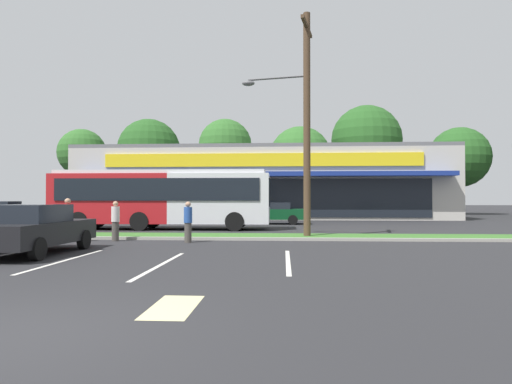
# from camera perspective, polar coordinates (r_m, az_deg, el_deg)

# --- Properties ---
(ground_plane) EXTENTS (240.00, 240.00, 0.00)m
(ground_plane) POSITION_cam_1_polar(r_m,az_deg,el_deg) (6.51, -28.45, -15.75)
(ground_plane) COLOR #262628
(grass_median) EXTENTS (56.00, 2.20, 0.12)m
(grass_median) POSITION_cam_1_polar(r_m,az_deg,el_deg) (19.69, -6.22, -5.61)
(grass_median) COLOR #386B28
(grass_median) RESTS_ON ground_plane
(curb_lip) EXTENTS (56.00, 0.24, 0.12)m
(curb_lip) POSITION_cam_1_polar(r_m,az_deg,el_deg) (18.49, -6.86, -5.91)
(curb_lip) COLOR #99968C
(curb_lip) RESTS_ON ground_plane
(parking_stripe_0) EXTENTS (0.12, 4.80, 0.01)m
(parking_stripe_0) POSITION_cam_1_polar(r_m,az_deg,el_deg) (13.42, -23.09, -8.00)
(parking_stripe_0) COLOR silver
(parking_stripe_0) RESTS_ON ground_plane
(parking_stripe_1) EXTENTS (0.12, 4.80, 0.01)m
(parking_stripe_1) POSITION_cam_1_polar(r_m,az_deg,el_deg) (11.81, -12.01, -9.04)
(parking_stripe_1) COLOR silver
(parking_stripe_1) RESTS_ON ground_plane
(parking_stripe_2) EXTENTS (0.12, 4.80, 0.01)m
(parking_stripe_2) POSITION_cam_1_polar(r_m,az_deg,el_deg) (12.27, 4.09, -8.75)
(parking_stripe_2) COLOR silver
(parking_stripe_2) RESTS_ON ground_plane
(lot_arrow) EXTENTS (0.70, 1.60, 0.01)m
(lot_arrow) POSITION_cam_1_polar(r_m,az_deg,el_deg) (7.30, -10.47, -14.16)
(lot_arrow) COLOR beige
(lot_arrow) RESTS_ON ground_plane
(storefront_building) EXTENTS (31.55, 15.03, 6.13)m
(storefront_building) POSITION_cam_1_polar(r_m,az_deg,el_deg) (42.25, 1.12, 0.99)
(storefront_building) COLOR #BCB7AD
(storefront_building) RESTS_ON ground_plane
(tree_far_left) EXTENTS (5.61, 5.61, 10.00)m
(tree_far_left) POSITION_cam_1_polar(r_m,az_deg,el_deg) (57.32, -21.27, 4.66)
(tree_far_left) COLOR #473323
(tree_far_left) RESTS_ON ground_plane
(tree_left) EXTENTS (7.05, 7.05, 10.75)m
(tree_left) POSITION_cam_1_polar(r_m,az_deg,el_deg) (52.45, -13.46, 5.18)
(tree_left) COLOR #473323
(tree_left) RESTS_ON ground_plane
(tree_mid_left) EXTENTS (5.75, 5.75, 10.37)m
(tree_mid_left) POSITION_cam_1_polar(r_m,az_deg,el_deg) (49.02, -3.94, 5.90)
(tree_mid_left) COLOR #473323
(tree_mid_left) RESTS_ON ground_plane
(tree_mid) EXTENTS (6.74, 6.74, 9.58)m
(tree_mid) POSITION_cam_1_polar(r_m,az_deg,el_deg) (49.11, 5.64, 4.39)
(tree_mid) COLOR #473323
(tree_mid) RESTS_ON ground_plane
(tree_mid_right) EXTENTS (7.99, 7.99, 12.41)m
(tree_mid_right) POSITION_cam_1_polar(r_m,az_deg,el_deg) (53.23, 13.86, 6.39)
(tree_mid_right) COLOR #473323
(tree_mid_right) RESTS_ON ground_plane
(tree_right) EXTENTS (6.42, 6.42, 9.37)m
(tree_right) POSITION_cam_1_polar(r_m,az_deg,el_deg) (52.85, 24.45, 4.04)
(tree_right) COLOR #473323
(tree_right) RESTS_ON ground_plane
(utility_pole) EXTENTS (3.13, 2.38, 9.65)m
(utility_pole) POSITION_cam_1_polar(r_m,az_deg,el_deg) (19.50, 6.06, 9.42)
(utility_pole) COLOR #4C3826
(utility_pole) RESTS_ON ground_plane
(city_bus) EXTENTS (11.97, 2.74, 3.25)m
(city_bus) POSITION_cam_1_polar(r_m,az_deg,el_deg) (25.34, -11.85, -0.68)
(city_bus) COLOR #AD191E
(city_bus) RESTS_ON ground_plane
(bus_stop_bench) EXTENTS (1.60, 0.45, 0.95)m
(bus_stop_bench) POSITION_cam_1_polar(r_m,az_deg,el_deg) (20.23, -26.90, -4.13)
(bus_stop_bench) COLOR brown
(bus_stop_bench) RESTS_ON ground_plane
(car_0) EXTENTS (1.97, 4.58, 1.51)m
(car_0) POSITION_cam_1_polar(r_m,az_deg,el_deg) (15.20, -26.37, -4.23)
(car_0) COLOR black
(car_0) RESTS_ON ground_plane
(car_2) EXTENTS (4.40, 1.99, 1.44)m
(car_2) POSITION_cam_1_polar(r_m,az_deg,el_deg) (30.07, 2.15, -2.66)
(car_2) COLOR #0C3F1E
(car_2) RESTS_ON ground_plane
(car_4) EXTENTS (4.20, 1.95, 1.52)m
(car_4) POSITION_cam_1_polar(r_m,az_deg,el_deg) (35.48, -29.40, -2.22)
(car_4) COLOR black
(car_4) RESTS_ON ground_plane
(pedestrian_near_bench) EXTENTS (0.34, 0.34, 1.71)m
(pedestrian_near_bench) POSITION_cam_1_polar(r_m,az_deg,el_deg) (18.89, -22.85, -3.32)
(pedestrian_near_bench) COLOR #1E2338
(pedestrian_near_bench) RESTS_ON ground_plane
(pedestrian_by_pole) EXTENTS (0.32, 0.32, 1.58)m
(pedestrian_by_pole) POSITION_cam_1_polar(r_m,az_deg,el_deg) (17.48, -8.65, -3.79)
(pedestrian_by_pole) COLOR #47423D
(pedestrian_by_pole) RESTS_ON ground_plane
(pedestrian_far) EXTENTS (0.32, 0.32, 1.59)m
(pedestrian_far) POSITION_cam_1_polar(r_m,az_deg,el_deg) (18.76, -17.45, -3.54)
(pedestrian_far) COLOR #47423D
(pedestrian_far) RESTS_ON ground_plane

